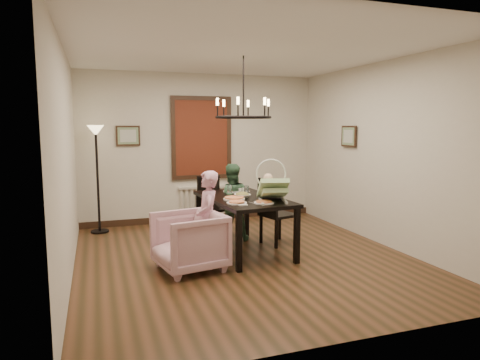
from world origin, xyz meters
TOP-DOWN VIEW (x-y plane):
  - room_shell at (0.00, 0.37)m, footprint 4.51×5.00m
  - dining_table at (0.08, 0.30)m, footprint 1.12×1.79m
  - chair_far at (-0.04, 1.37)m, footprint 0.56×0.56m
  - chair_right at (0.73, 0.50)m, footprint 0.57×0.57m
  - armchair at (-0.83, -0.25)m, footprint 0.96×0.95m
  - elderly_woman at (-0.58, -0.21)m, footprint 0.32×0.42m
  - seated_man at (0.10, 0.94)m, footprint 0.55×0.46m
  - baby_bouncer at (0.35, -0.15)m, footprint 0.59×0.71m
  - salad_bowl at (0.05, 0.25)m, footprint 0.28×0.28m
  - pizza_platter at (-0.11, 0.14)m, footprint 0.30×0.30m
  - drinking_glass at (0.20, 0.48)m, footprint 0.07×0.07m
  - window_blinds at (0.00, 2.46)m, footprint 1.00×0.03m
  - radiator at (0.00, 2.48)m, footprint 0.92×0.12m
  - picture_back at (-1.35, 2.47)m, footprint 0.42×0.03m
  - picture_right at (2.21, 0.90)m, footprint 0.03×0.42m
  - floor_lamp at (-1.90, 2.15)m, footprint 0.30×0.30m
  - chandelier at (0.08, 0.30)m, footprint 0.80×0.80m

SIDE VIEW (x-z plane):
  - radiator at x=0.00m, z-range 0.04..0.66m
  - armchair at x=-0.83m, z-range 0.00..0.75m
  - chair_far at x=-0.04m, z-range 0.00..1.00m
  - seated_man at x=0.10m, z-range 0.00..1.02m
  - chair_right at x=0.73m, z-range 0.00..1.04m
  - elderly_woman at x=-0.58m, z-range 0.00..1.05m
  - dining_table at x=0.08m, z-range 0.32..1.12m
  - pizza_platter at x=-0.11m, z-range 0.80..0.84m
  - salad_bowl at x=0.05m, z-range 0.80..0.87m
  - drinking_glass at x=0.20m, z-range 0.80..0.95m
  - floor_lamp at x=-1.90m, z-range 0.00..1.80m
  - baby_bouncer at x=0.35m, z-range 0.80..1.20m
  - room_shell at x=0.00m, z-range -0.01..2.80m
  - window_blinds at x=0.00m, z-range 0.90..2.30m
  - picture_back at x=-1.35m, z-range 1.47..1.83m
  - picture_right at x=2.21m, z-range 1.47..1.83m
  - chandelier at x=0.08m, z-range 1.93..1.97m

